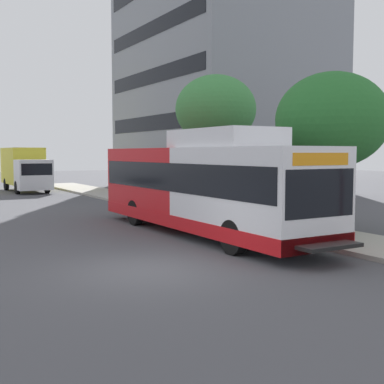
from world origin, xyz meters
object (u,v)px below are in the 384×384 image
(street_tree_near_stop, at_px, (332,120))
(box_truck_background, at_px, (25,168))
(street_tree_mid_block, at_px, (216,110))
(transit_bus, at_px, (203,186))

(street_tree_near_stop, xyz_separation_m, box_truck_background, (-5.33, 25.36, -2.30))
(box_truck_background, bearing_deg, street_tree_mid_block, -74.29)
(street_tree_near_stop, height_order, street_tree_mid_block, street_tree_mid_block)
(transit_bus, distance_m, street_tree_near_stop, 5.21)
(street_tree_mid_block, xyz_separation_m, box_truck_background, (-5.09, 18.10, -3.19))
(transit_bus, bearing_deg, street_tree_near_stop, -24.31)
(transit_bus, distance_m, box_truck_background, 23.47)
(transit_bus, relative_size, box_truck_background, 1.75)
(street_tree_mid_block, bearing_deg, transit_bus, -126.89)
(street_tree_mid_block, bearing_deg, street_tree_near_stop, -88.13)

